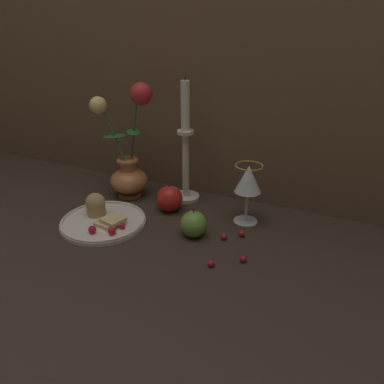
% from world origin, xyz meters
% --- Properties ---
extents(ground_plane, '(2.40, 2.40, 0.00)m').
position_xyz_m(ground_plane, '(0.00, 0.00, 0.00)').
color(ground_plane, '#33281E').
rests_on(ground_plane, ground).
extents(vase, '(0.18, 0.11, 0.34)m').
position_xyz_m(vase, '(-0.19, 0.12, 0.11)').
color(vase, '#B77042').
rests_on(vase, ground_plane).
extents(plate_with_pastries, '(0.23, 0.23, 0.07)m').
position_xyz_m(plate_with_pastries, '(-0.16, -0.06, 0.02)').
color(plate_with_pastries, silver).
rests_on(plate_with_pastries, ground_plane).
extents(wine_glass, '(0.07, 0.07, 0.16)m').
position_xyz_m(wine_glass, '(0.19, 0.11, 0.12)').
color(wine_glass, silver).
rests_on(wine_glass, ground_plane).
extents(candlestick, '(0.08, 0.08, 0.36)m').
position_xyz_m(candlestick, '(-0.02, 0.17, 0.15)').
color(candlestick, silver).
rests_on(candlestick, ground_plane).
extents(apple_beside_vase, '(0.07, 0.07, 0.08)m').
position_xyz_m(apple_beside_vase, '(0.09, -0.02, 0.03)').
color(apple_beside_vase, '#669938').
rests_on(apple_beside_vase, ground_plane).
extents(apple_near_glass, '(0.07, 0.07, 0.09)m').
position_xyz_m(apple_near_glass, '(-0.03, 0.08, 0.04)').
color(apple_near_glass, red).
rests_on(apple_near_glass, ground_plane).
extents(berry_near_plate, '(0.02, 0.02, 0.02)m').
position_xyz_m(berry_near_plate, '(0.17, 0.00, 0.01)').
color(berry_near_plate, '#AD192D').
rests_on(berry_near_plate, ground_plane).
extents(berry_front_center, '(0.02, 0.02, 0.02)m').
position_xyz_m(berry_front_center, '(0.24, -0.07, 0.01)').
color(berry_front_center, '#AD192D').
rests_on(berry_front_center, ground_plane).
extents(berry_by_glass_stem, '(0.02, 0.02, 0.02)m').
position_xyz_m(berry_by_glass_stem, '(0.18, -0.12, 0.01)').
color(berry_by_glass_stem, '#AD192D').
rests_on(berry_by_glass_stem, ground_plane).
extents(berry_under_candlestick, '(0.02, 0.02, 0.02)m').
position_xyz_m(berry_under_candlestick, '(0.20, 0.03, 0.01)').
color(berry_under_candlestick, '#AD192D').
rests_on(berry_under_candlestick, ground_plane).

